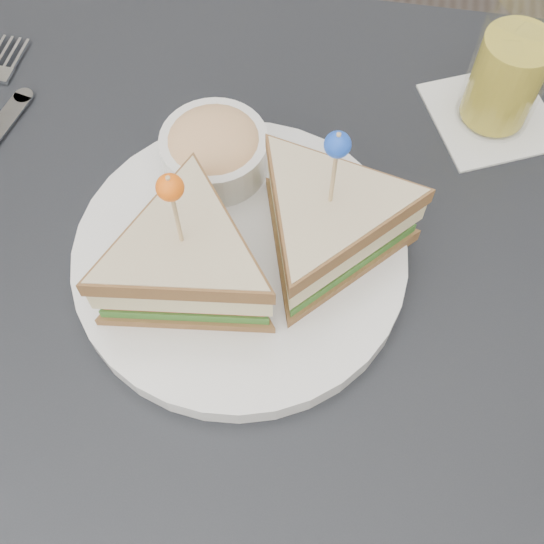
{
  "coord_description": "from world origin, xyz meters",
  "views": [
    {
      "loc": [
        0.05,
        -0.25,
        1.28
      ],
      "look_at": [
        0.01,
        0.01,
        0.8
      ],
      "focal_mm": 45.0,
      "sensor_mm": 36.0,
      "label": 1
    }
  ],
  "objects": [
    {
      "name": "table",
      "position": [
        0.0,
        0.0,
        0.67
      ],
      "size": [
        0.8,
        0.8,
        0.75
      ],
      "color": "black",
      "rests_on": "ground"
    },
    {
      "name": "plate_meal",
      "position": [
        -0.01,
        0.04,
        0.8
      ],
      "size": [
        0.38,
        0.38,
        0.17
      ],
      "rotation": [
        0.0,
        0.0,
        -0.41
      ],
      "color": "white",
      "rests_on": "table"
    },
    {
      "name": "drink_set",
      "position": [
        0.19,
        0.25,
        0.82
      ],
      "size": [
        0.15,
        0.15,
        0.15
      ],
      "rotation": [
        0.0,
        0.0,
        0.43
      ],
      "color": "white",
      "rests_on": "table"
    },
    {
      "name": "ground_plane",
      "position": [
        0.0,
        0.0,
        0.0
      ],
      "size": [
        3.5,
        3.5,
        0.0
      ],
      "primitive_type": "plane",
      "color": "#3F3833"
    }
  ]
}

